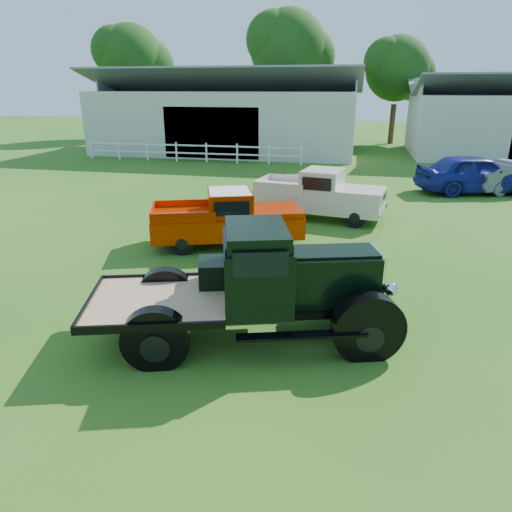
% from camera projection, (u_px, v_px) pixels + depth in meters
% --- Properties ---
extents(ground, '(120.00, 120.00, 0.00)m').
position_uv_depth(ground, '(234.00, 324.00, 9.19)').
color(ground, '#1E5D15').
extents(shed_left, '(18.80, 10.20, 5.60)m').
position_uv_depth(shed_left, '(230.00, 111.00, 33.41)').
color(shed_left, '#ABABAB').
rests_on(shed_left, ground).
extents(fence_rail, '(14.20, 0.16, 1.20)m').
position_uv_depth(fence_rail, '(191.00, 152.00, 28.88)').
color(fence_rail, white).
rests_on(fence_rail, ground).
extents(tree_a, '(6.30, 6.30, 10.50)m').
position_uv_depth(tree_a, '(132.00, 78.00, 41.12)').
color(tree_a, black).
rests_on(tree_a, ground).
extents(tree_b, '(6.90, 6.90, 11.50)m').
position_uv_depth(tree_b, '(288.00, 71.00, 39.13)').
color(tree_b, black).
rests_on(tree_b, ground).
extents(tree_c, '(5.40, 5.40, 9.00)m').
position_uv_depth(tree_c, '(396.00, 87.00, 36.89)').
color(tree_c, black).
rests_on(tree_c, ground).
extents(vintage_flatbed, '(5.95, 3.70, 2.20)m').
position_uv_depth(vintage_flatbed, '(250.00, 284.00, 8.36)').
color(vintage_flatbed, black).
rests_on(vintage_flatbed, ground).
extents(red_pickup, '(4.91, 3.19, 1.67)m').
position_uv_depth(red_pickup, '(227.00, 218.00, 13.56)').
color(red_pickup, '#B52200').
rests_on(red_pickup, ground).
extents(white_pickup, '(4.95, 2.62, 1.73)m').
position_uv_depth(white_pickup, '(319.00, 194.00, 16.39)').
color(white_pickup, beige).
rests_on(white_pickup, ground).
extents(misc_car_blue, '(5.40, 3.26, 1.72)m').
position_uv_depth(misc_car_blue, '(475.00, 174.00, 20.27)').
color(misc_car_blue, navy).
rests_on(misc_car_blue, ground).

